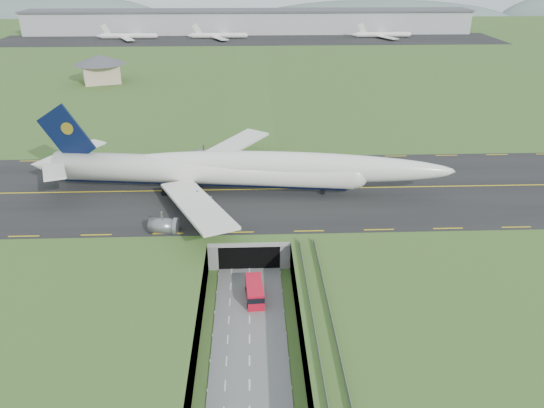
{
  "coord_description": "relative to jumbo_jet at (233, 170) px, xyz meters",
  "views": [
    {
      "loc": [
        1.0,
        -80.55,
        56.24
      ],
      "look_at": [
        4.9,
        20.0,
        8.45
      ],
      "focal_mm": 35.0,
      "sensor_mm": 36.0,
      "label": 1
    }
  ],
  "objects": [
    {
      "name": "tunnel_portal",
      "position": [
        3.59,
        -15.39,
        -8.22
      ],
      "size": [
        17.0,
        22.3,
        6.0
      ],
      "color": "gray",
      "rests_on": "ground"
    },
    {
      "name": "service_building",
      "position": [
        -59.44,
        117.82,
        1.33
      ],
      "size": [
        27.09,
        27.09,
        11.63
      ],
      "rotation": [
        0.0,
        0.0,
        0.33
      ],
      "color": "#C7AE90",
      "rests_on": "ground"
    },
    {
      "name": "cargo_terminal",
      "position": [
        3.56,
        267.31,
        2.4
      ],
      "size": [
        320.0,
        67.0,
        15.6
      ],
      "color": "#B2B2B2",
      "rests_on": "ground"
    },
    {
      "name": "trench_road",
      "position": [
        3.59,
        -39.6,
        -11.46
      ],
      "size": [
        12.0,
        75.0,
        0.2
      ],
      "primitive_type": "cube",
      "color": "slate",
      "rests_on": "ground"
    },
    {
      "name": "taxiway",
      "position": [
        3.59,
        0.9,
        -5.47
      ],
      "size": [
        800.0,
        44.0,
        0.18
      ],
      "primitive_type": "cube",
      "color": "black",
      "rests_on": "airfield_deck"
    },
    {
      "name": "distant_hills",
      "position": [
        67.97,
        397.9,
        -15.56
      ],
      "size": [
        700.0,
        91.0,
        60.0
      ],
      "color": "slate",
      "rests_on": "ground"
    },
    {
      "name": "airfield_deck",
      "position": [
        3.59,
        -32.1,
        -8.56
      ],
      "size": [
        800.0,
        800.0,
        6.0
      ],
      "primitive_type": "cube",
      "color": "gray",
      "rests_on": "ground"
    },
    {
      "name": "ground",
      "position": [
        3.59,
        -32.1,
        -11.56
      ],
      "size": [
        900.0,
        900.0,
        0.0
      ],
      "primitive_type": "plane",
      "color": "#3C5723",
      "rests_on": "ground"
    },
    {
      "name": "guideway",
      "position": [
        14.59,
        -51.21,
        -6.24
      ],
      "size": [
        3.0,
        53.0,
        7.05
      ],
      "color": "#A8A8A3",
      "rests_on": "ground"
    },
    {
      "name": "jumbo_jet",
      "position": [
        0.0,
        0.0,
        0.0
      ],
      "size": [
        97.7,
        61.92,
        20.64
      ],
      "rotation": [
        0.0,
        0.0,
        -0.12
      ],
      "color": "white",
      "rests_on": "ground"
    },
    {
      "name": "shuttle_tram",
      "position": [
        4.52,
        -34.11,
        -9.81
      ],
      "size": [
        3.46,
        8.0,
        3.19
      ],
      "rotation": [
        0.0,
        0.0,
        0.07
      ],
      "color": "red",
      "rests_on": "ground"
    }
  ]
}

